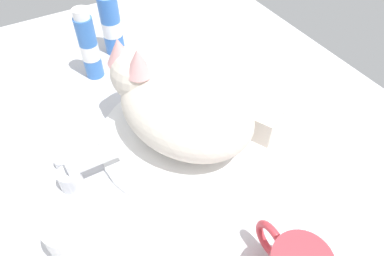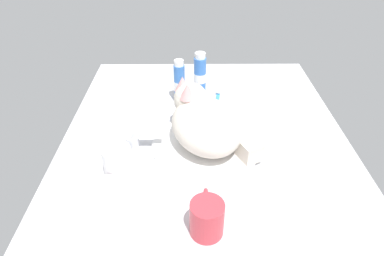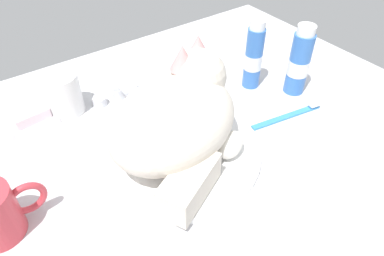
{
  "view_description": "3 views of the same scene",
  "coord_description": "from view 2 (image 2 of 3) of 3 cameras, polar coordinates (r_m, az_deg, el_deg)",
  "views": [
    {
      "loc": [
        -36.76,
        20.04,
        46.92
      ],
      "look_at": [
        -2.56,
        0.29,
        4.96
      ],
      "focal_mm": 33.22,
      "sensor_mm": 36.0,
      "label": 1
    },
    {
      "loc": [
        -73.44,
        4.4,
        58.55
      ],
      "look_at": [
        -1.77,
        3.86,
        7.66
      ],
      "focal_mm": 31.2,
      "sensor_mm": 36.0,
      "label": 2
    },
    {
      "loc": [
        -23.1,
        -37.59,
        44.28
      ],
      "look_at": [
        2.47,
        -1.81,
        5.75
      ],
      "focal_mm": 33.2,
      "sensor_mm": 36.0,
      "label": 3
    }
  ],
  "objects": [
    {
      "name": "faucet",
      "position": [
        0.94,
        -9.35,
        -2.04
      ],
      "size": [
        12.33,
        10.28,
        5.5
      ],
      "color": "silver",
      "rests_on": "ground_plane"
    },
    {
      "name": "soap_bar",
      "position": [
        0.81,
        -13.53,
        -9.78
      ],
      "size": [
        6.9,
        5.61,
        2.01
      ],
      "primitive_type": "cube",
      "rotation": [
        0.0,
        0.0,
        0.1
      ],
      "color": "silver",
      "rests_on": "soap_dish"
    },
    {
      "name": "mouthwash_bottle",
      "position": [
        1.17,
        1.36,
        9.12
      ],
      "size": [
        4.3,
        4.3,
        14.88
      ],
      "color": "#3870C6",
      "rests_on": "ground_plane"
    },
    {
      "name": "cat",
      "position": [
        0.91,
        2.24,
        1.18
      ],
      "size": [
        28.6,
        27.02,
        15.73
      ],
      "color": "beige",
      "rests_on": "sink_basin"
    },
    {
      "name": "ground_plane",
      "position": [
        0.95,
        2.32,
        -3.88
      ],
      "size": [
        110.0,
        82.5,
        3.0
      ],
      "primitive_type": "cube",
      "color": "silver"
    },
    {
      "name": "soap_dish",
      "position": [
        0.82,
        -13.37,
        -10.57
      ],
      "size": [
        9.0,
        6.4,
        1.2
      ],
      "primitive_type": "cube",
      "color": "white",
      "rests_on": "ground_plane"
    },
    {
      "name": "sink_basin",
      "position": [
        0.94,
        2.35,
        -2.89
      ],
      "size": [
        30.09,
        30.09,
        1.16
      ],
      "primitive_type": "cylinder",
      "color": "white",
      "rests_on": "ground_plane"
    },
    {
      "name": "toothpaste_bottle",
      "position": [
        1.11,
        -2.17,
        7.75
      ],
      "size": [
        3.68,
        3.68,
        14.97
      ],
      "color": "#3870C6",
      "rests_on": "ground_plane"
    },
    {
      "name": "coffee_mug",
      "position": [
        0.71,
        2.54,
        -15.01
      ],
      "size": [
        11.09,
        7.12,
        8.12
      ],
      "color": "#C63842",
      "rests_on": "ground_plane"
    },
    {
      "name": "toothbrush",
      "position": [
        1.14,
        4.29,
        4.63
      ],
      "size": [
        15.7,
        3.85,
        1.6
      ],
      "color": "#388CD8",
      "rests_on": "ground_plane"
    },
    {
      "name": "rinse_cup",
      "position": [
        0.85,
        -12.63,
        -5.62
      ],
      "size": [
        7.11,
        7.11,
        8.27
      ],
      "color": "white",
      "rests_on": "ground_plane"
    }
  ]
}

